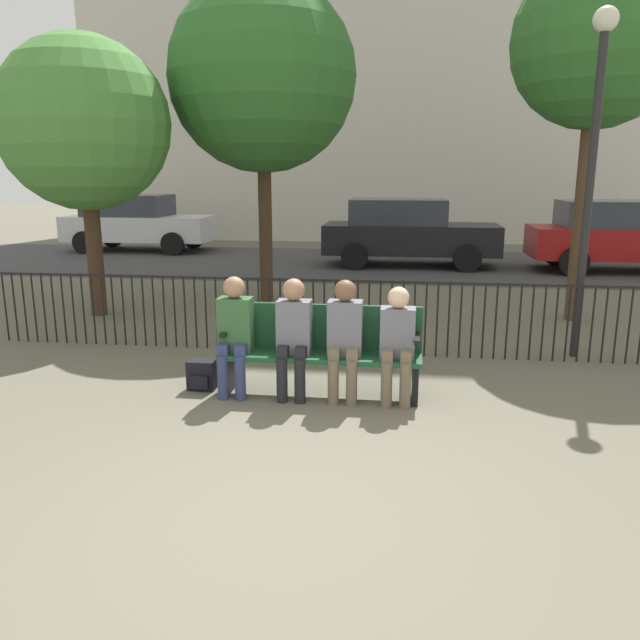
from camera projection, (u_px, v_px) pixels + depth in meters
The scene contains 16 objects.
ground_plane at pixel (273, 516), 4.15m from camera, with size 80.00×80.00×0.00m, color #605B4C.
park_bench at pixel (321, 347), 6.36m from camera, with size 2.04×0.45×0.92m.
seated_person_0 at pixel (235, 329), 6.30m from camera, with size 0.34×0.39×1.22m.
seated_person_1 at pixel (294, 331), 6.23m from camera, with size 0.34×0.39×1.22m.
seated_person_2 at pixel (345, 334), 6.16m from camera, with size 0.34×0.39×1.21m.
seated_person_3 at pixel (397, 338), 6.10m from camera, with size 0.34×0.39×1.16m.
backpack at pixel (202, 375), 6.56m from camera, with size 0.29×0.21×0.31m.
fence_railing at pixel (336, 310), 7.80m from camera, with size 9.01×0.03×0.95m.
tree_0 at pixel (84, 125), 9.41m from camera, with size 2.60×2.60×4.25m.
tree_1 at pixel (598, 43), 8.83m from camera, with size 2.45×2.45×5.28m.
tree_2 at pixel (262, 77), 10.33m from camera, with size 3.13×3.13×5.35m.
lamp_post at pixel (594, 137), 7.19m from camera, with size 0.28×0.28×4.03m.
street_surface at pixel (371, 264), 15.72m from camera, with size 24.00×6.00×0.01m.
parked_car_0 at pixel (407, 231), 15.22m from camera, with size 4.20×1.94×1.62m.
parked_car_1 at pixel (621, 235), 14.31m from camera, with size 4.20×1.94×1.62m.
parked_car_2 at pixel (137, 222), 18.16m from camera, with size 4.20×1.94×1.62m.
Camera 1 is at (0.81, -3.66, 2.23)m, focal length 35.00 mm.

